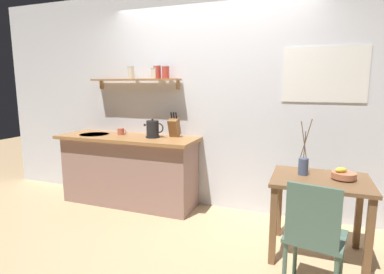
{
  "coord_description": "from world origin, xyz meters",
  "views": [
    {
      "loc": [
        1.14,
        -3.05,
        1.55
      ],
      "look_at": [
        -0.1,
        0.25,
        0.95
      ],
      "focal_mm": 29.01,
      "sensor_mm": 36.0,
      "label": 1
    }
  ],
  "objects_px": {
    "knife_block": "(174,127)",
    "dining_chair_near": "(314,234)",
    "dining_table": "(320,193)",
    "fruit_bowl": "(343,175)",
    "coffee_mug_by_sink": "(121,131)",
    "twig_vase": "(303,165)",
    "electric_kettle": "(153,129)"
  },
  "relations": [
    {
      "from": "dining_chair_near",
      "to": "fruit_bowl",
      "type": "distance_m",
      "value": 0.78
    },
    {
      "from": "dining_chair_near",
      "to": "coffee_mug_by_sink",
      "type": "xyz_separation_m",
      "value": [
        -2.36,
        1.22,
        0.43
      ]
    },
    {
      "from": "fruit_bowl",
      "to": "twig_vase",
      "type": "bearing_deg",
      "value": 174.62
    },
    {
      "from": "knife_block",
      "to": "dining_table",
      "type": "bearing_deg",
      "value": -20.99
    },
    {
      "from": "dining_table",
      "to": "fruit_bowl",
      "type": "relative_size",
      "value": 4.08
    },
    {
      "from": "dining_table",
      "to": "twig_vase",
      "type": "relative_size",
      "value": 1.6
    },
    {
      "from": "coffee_mug_by_sink",
      "to": "fruit_bowl",
      "type": "bearing_deg",
      "value": -11.44
    },
    {
      "from": "dining_table",
      "to": "fruit_bowl",
      "type": "distance_m",
      "value": 0.26
    },
    {
      "from": "dining_table",
      "to": "twig_vase",
      "type": "xyz_separation_m",
      "value": [
        -0.15,
        0.06,
        0.23
      ]
    },
    {
      "from": "knife_block",
      "to": "dining_chair_near",
      "type": "bearing_deg",
      "value": -38.7
    },
    {
      "from": "dining_chair_near",
      "to": "fruit_bowl",
      "type": "relative_size",
      "value": 4.44
    },
    {
      "from": "twig_vase",
      "to": "coffee_mug_by_sink",
      "type": "bearing_deg",
      "value": 167.69
    },
    {
      "from": "dining_table",
      "to": "twig_vase",
      "type": "distance_m",
      "value": 0.28
    },
    {
      "from": "twig_vase",
      "to": "electric_kettle",
      "type": "bearing_deg",
      "value": 165.72
    },
    {
      "from": "dining_table",
      "to": "coffee_mug_by_sink",
      "type": "xyz_separation_m",
      "value": [
        -2.41,
        0.56,
        0.35
      ]
    },
    {
      "from": "dining_chair_near",
      "to": "coffee_mug_by_sink",
      "type": "relative_size",
      "value": 7.11
    },
    {
      "from": "coffee_mug_by_sink",
      "to": "electric_kettle",
      "type": "bearing_deg",
      "value": -4.94
    },
    {
      "from": "dining_table",
      "to": "dining_chair_near",
      "type": "xyz_separation_m",
      "value": [
        -0.05,
        -0.67,
        -0.08
      ]
    },
    {
      "from": "dining_chair_near",
      "to": "twig_vase",
      "type": "bearing_deg",
      "value": 97.9
    },
    {
      "from": "fruit_bowl",
      "to": "knife_block",
      "type": "height_order",
      "value": "knife_block"
    },
    {
      "from": "coffee_mug_by_sink",
      "to": "dining_table",
      "type": "bearing_deg",
      "value": -12.97
    },
    {
      "from": "coffee_mug_by_sink",
      "to": "twig_vase",
      "type": "bearing_deg",
      "value": -12.31
    },
    {
      "from": "dining_table",
      "to": "electric_kettle",
      "type": "relative_size",
      "value": 3.13
    },
    {
      "from": "dining_chair_near",
      "to": "knife_block",
      "type": "xyz_separation_m",
      "value": [
        -1.65,
        1.32,
        0.51
      ]
    },
    {
      "from": "knife_block",
      "to": "coffee_mug_by_sink",
      "type": "height_order",
      "value": "knife_block"
    },
    {
      "from": "electric_kettle",
      "to": "coffee_mug_by_sink",
      "type": "distance_m",
      "value": 0.49
    },
    {
      "from": "dining_table",
      "to": "electric_kettle",
      "type": "height_order",
      "value": "electric_kettle"
    },
    {
      "from": "dining_chair_near",
      "to": "knife_block",
      "type": "relative_size",
      "value": 2.87
    },
    {
      "from": "knife_block",
      "to": "coffee_mug_by_sink",
      "type": "xyz_separation_m",
      "value": [
        -0.72,
        -0.09,
        -0.08
      ]
    },
    {
      "from": "knife_block",
      "to": "electric_kettle",
      "type": "bearing_deg",
      "value": -149.1
    },
    {
      "from": "fruit_bowl",
      "to": "coffee_mug_by_sink",
      "type": "relative_size",
      "value": 1.6
    },
    {
      "from": "dining_table",
      "to": "dining_chair_near",
      "type": "distance_m",
      "value": 0.67
    }
  ]
}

